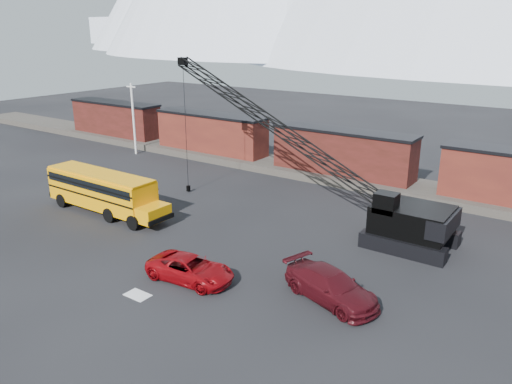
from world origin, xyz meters
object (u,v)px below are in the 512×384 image
school_bus (104,191)px  red_pickup (190,269)px  crawler_crane (297,141)px  maroon_suv (331,286)px

school_bus → red_pickup: (12.90, -4.43, -1.07)m
red_pickup → crawler_crane: bearing=-4.5°
red_pickup → crawler_crane: 13.11m
school_bus → crawler_crane: crawler_crane is taller
red_pickup → school_bus: bearing=65.4°
red_pickup → maroon_suv: size_ratio=0.91×
school_bus → crawler_crane: 15.33m
maroon_suv → crawler_crane: bearing=57.1°
school_bus → red_pickup: size_ratio=2.25×
school_bus → red_pickup: school_bus is taller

